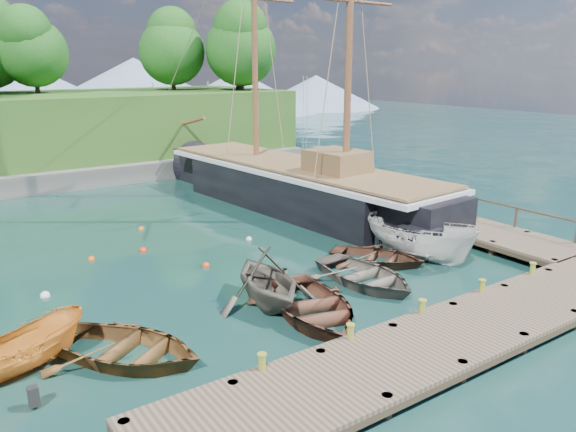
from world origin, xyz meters
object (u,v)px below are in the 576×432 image
rowboat_4 (377,263)px  motorboat_orange (24,372)px  rowboat_2 (312,317)px  rowboat_1 (267,304)px  rowboat_0 (128,360)px  schooner (297,189)px  rowboat_3 (365,284)px  cabin_boat_white (419,259)px

rowboat_4 → motorboat_orange: size_ratio=1.05×
rowboat_2 → rowboat_1: bearing=126.5°
rowboat_0 → motorboat_orange: 2.78m
rowboat_0 → schooner: schooner is taller
rowboat_1 → schooner: bearing=60.4°
rowboat_0 → rowboat_4: size_ratio=1.19×
rowboat_3 → cabin_boat_white: (3.88, 0.81, 0.00)m
rowboat_2 → rowboat_3: rowboat_2 is taller
rowboat_2 → motorboat_orange: bearing=-176.3°
rowboat_0 → rowboat_4: (11.53, 1.85, 0.00)m
motorboat_orange → rowboat_3: bearing=-110.1°
rowboat_0 → rowboat_3: rowboat_0 is taller
rowboat_4 → motorboat_orange: motorboat_orange is taller
rowboat_3 → schooner: (4.72, 11.13, 1.13)m
rowboat_4 → motorboat_orange: (-14.12, -0.85, 0.00)m
rowboat_0 → rowboat_2: 6.13m
rowboat_2 → motorboat_orange: motorboat_orange is taller
rowboat_0 → rowboat_3: size_ratio=1.02×
rowboat_0 → rowboat_2: size_ratio=0.93×
rowboat_0 → rowboat_2: rowboat_2 is taller
rowboat_4 → rowboat_1: bearing=156.9°
rowboat_2 → schooner: schooner is taller
rowboat_0 → cabin_boat_white: size_ratio=0.90×
rowboat_1 → rowboat_0: bearing=-159.7°
rowboat_3 → rowboat_0: bearing=-179.5°
rowboat_1 → rowboat_3: 4.15m
rowboat_2 → schooner: size_ratio=0.18×
rowboat_4 → cabin_boat_white: (1.88, -0.63, 0.00)m
rowboat_3 → rowboat_4: (2.01, 1.45, 0.00)m
rowboat_0 → rowboat_3: (9.52, 0.40, 0.00)m
motorboat_orange → rowboat_1: bearing=-107.6°
rowboat_2 → motorboat_orange: 8.85m
rowboat_2 → rowboat_3: bearing=34.0°
rowboat_2 → motorboat_orange: size_ratio=1.34×
cabin_boat_white → schooner: schooner is taller
rowboat_3 → rowboat_2: bearing=-163.1°
rowboat_2 → rowboat_3: size_ratio=1.10×
rowboat_1 → rowboat_2: size_ratio=0.82×
rowboat_1 → motorboat_orange: (-8.00, 0.03, 0.00)m
rowboat_3 → motorboat_orange: 12.13m
schooner → rowboat_3: bearing=-117.9°
schooner → rowboat_0: bearing=-146.0°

